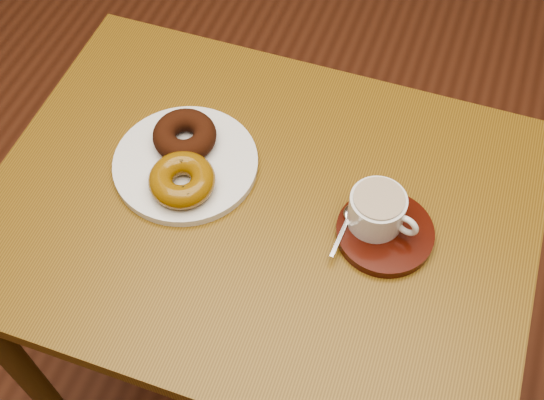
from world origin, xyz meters
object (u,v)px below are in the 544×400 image
(donut_plate, at_px, (186,163))
(coffee_cup, at_px, (378,210))
(cafe_table, at_px, (261,245))
(saucer, at_px, (385,233))

(donut_plate, bearing_deg, coffee_cup, -1.45)
(cafe_table, xyz_separation_m, saucer, (0.20, 0.01, 0.13))
(cafe_table, height_order, saucer, saucer)
(donut_plate, distance_m, saucer, 0.33)
(cafe_table, height_order, donut_plate, donut_plate)
(saucer, relative_size, coffee_cup, 1.34)
(cafe_table, xyz_separation_m, donut_plate, (-0.14, 0.03, 0.13))
(saucer, bearing_deg, coffee_cup, 149.72)
(donut_plate, bearing_deg, saucer, -3.25)
(donut_plate, height_order, saucer, saucer)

